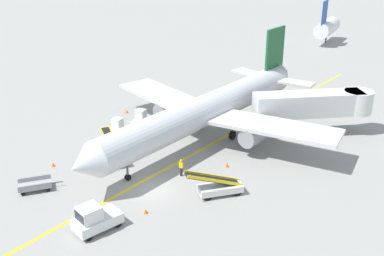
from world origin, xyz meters
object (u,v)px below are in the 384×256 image
object	(u,v)px
safety_cone_wingtip_left	(53,164)
safety_cone_wingtip_right	(146,211)
airliner	(209,109)
baggage_tug_near_wing	(140,120)
ground_crew_marshaller	(181,167)
safety_cone_nose_left	(202,120)
belt_loader_aft_hold	(114,153)
baggage_tug_by_cargo_door	(116,129)
belt_loader_forward_hold	(219,187)
pushback_tug	(95,219)
baggage_cart_loaded	(35,185)
safety_cone_tail_area	(227,165)
safety_cone_nose_right	(127,111)
jet_bridge	(320,104)

from	to	relation	value
safety_cone_wingtip_left	safety_cone_wingtip_right	bearing A→B (deg)	-11.02
airliner	baggage_tug_near_wing	size ratio (longest dim) A/B	13.94
ground_crew_marshaller	safety_cone_nose_left	size ratio (longest dim) A/B	3.86
belt_loader_aft_hold	baggage_tug_by_cargo_door	bearing A→B (deg)	125.14
safety_cone_wingtip_left	safety_cone_wingtip_right	distance (m)	12.62
belt_loader_forward_hold	safety_cone_wingtip_left	size ratio (longest dim) A/B	10.07
airliner	safety_cone_wingtip_left	xyz separation A→B (m)	(-10.14, -13.16, -3.20)
ground_crew_marshaller	safety_cone_wingtip_right	bearing A→B (deg)	-84.98
pushback_tug	baggage_tug_near_wing	world-z (taller)	pushback_tug
pushback_tug	baggage_tug_near_wing	bearing A→B (deg)	115.00
pushback_tug	baggage_tug_by_cargo_door	distance (m)	17.28
airliner	baggage_tug_near_wing	world-z (taller)	airliner
pushback_tug	baggage_cart_loaded	distance (m)	8.71
baggage_tug_by_cargo_door	airliner	bearing A→B (deg)	27.22
baggage_tug_by_cargo_door	safety_cone_nose_left	size ratio (longest dim) A/B	5.70
belt_loader_forward_hold	safety_cone_tail_area	distance (m)	5.24
safety_cone_nose_left	safety_cone_wingtip_right	size ratio (longest dim) A/B	1.00
baggage_tug_near_wing	belt_loader_forward_hold	bearing A→B (deg)	-31.86
safety_cone_wingtip_right	safety_cone_tail_area	xyz separation A→B (m)	(2.40, 10.42, 0.00)
safety_cone_nose_right	safety_cone_nose_left	bearing A→B (deg)	10.91
ground_crew_marshaller	safety_cone_wingtip_right	xyz separation A→B (m)	(0.59, -6.76, -0.69)
airliner	jet_bridge	world-z (taller)	airliner
baggage_tug_near_wing	belt_loader_forward_hold	world-z (taller)	belt_loader_forward_hold
safety_cone_nose_left	pushback_tug	bearing A→B (deg)	-82.60
jet_bridge	safety_cone_nose_right	size ratio (longest dim) A/B	26.81
airliner	baggage_tug_by_cargo_door	bearing A→B (deg)	-152.78
safety_cone_wingtip_right	safety_cone_nose_right	bearing A→B (deg)	130.00
baggage_cart_loaded	safety_cone_tail_area	world-z (taller)	baggage_cart_loaded
airliner	baggage_tug_near_wing	xyz separation A→B (m)	(-8.28, -1.15, -2.49)
safety_cone_nose_left	safety_cone_tail_area	distance (m)	11.67
pushback_tug	safety_cone_tail_area	world-z (taller)	pushback_tug
safety_cone_wingtip_left	safety_cone_wingtip_right	xyz separation A→B (m)	(12.39, -2.41, 0.00)
safety_cone_nose_right	safety_cone_wingtip_left	xyz separation A→B (m)	(2.32, -15.11, 0.00)
belt_loader_forward_hold	baggage_tug_near_wing	bearing A→B (deg)	148.14
airliner	belt_loader_forward_hold	xyz separation A→B (m)	(6.18, -10.13, -2.64)
belt_loader_forward_hold	safety_cone_wingtip_left	bearing A→B (deg)	-169.49
jet_bridge	safety_cone_tail_area	bearing A→B (deg)	-114.34
belt_loader_aft_hold	safety_cone_wingtip_right	bearing A→B (deg)	-38.36
baggage_cart_loaded	jet_bridge	bearing A→B (deg)	52.71
baggage_tug_by_cargo_door	safety_cone_tail_area	world-z (taller)	baggage_tug_by_cargo_door
safety_cone_nose_right	airliner	bearing A→B (deg)	-8.90
baggage_tug_by_cargo_door	safety_cone_tail_area	xyz separation A→B (m)	(13.64, -0.53, -0.71)
safety_cone_nose_left	safety_cone_wingtip_left	distance (m)	18.48
baggage_tug_near_wing	jet_bridge	bearing A→B (deg)	23.86
baggage_tug_near_wing	safety_cone_nose_right	xyz separation A→B (m)	(-4.18, 3.10, -0.71)
safety_cone_wingtip_left	safety_cone_wingtip_right	size ratio (longest dim) A/B	1.00
ground_crew_marshaller	belt_loader_aft_hold	bearing A→B (deg)	-176.47
pushback_tug	safety_cone_wingtip_left	distance (m)	12.01
safety_cone_nose_right	safety_cone_wingtip_right	distance (m)	22.87
baggage_tug_near_wing	baggage_cart_loaded	xyz separation A→B (m)	(0.01, -16.04, -0.46)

